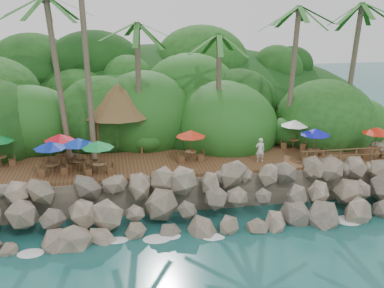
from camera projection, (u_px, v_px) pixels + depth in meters
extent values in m
plane|color=#19514F|center=(212.00, 237.00, 24.63)|extent=(140.00, 140.00, 0.00)
cube|color=gray|center=(171.00, 137.00, 39.40)|extent=(32.00, 25.20, 2.10)
ellipsoid|color=#143811|center=(162.00, 127.00, 46.77)|extent=(44.80, 28.00, 15.40)
cube|color=brown|center=(192.00, 162.00, 29.64)|extent=(26.00, 5.00, 0.20)
ellipsoid|color=white|center=(38.00, 248.00, 23.38)|extent=(1.20, 0.80, 0.06)
ellipsoid|color=white|center=(98.00, 243.00, 23.89)|extent=(1.20, 0.80, 0.06)
ellipsoid|color=white|center=(155.00, 238.00, 24.40)|extent=(1.20, 0.80, 0.06)
ellipsoid|color=white|center=(211.00, 234.00, 24.90)|extent=(1.20, 0.80, 0.06)
ellipsoid|color=white|center=(264.00, 229.00, 25.41)|extent=(1.20, 0.80, 0.06)
ellipsoid|color=white|center=(315.00, 225.00, 25.92)|extent=(1.20, 0.80, 0.06)
ellipsoid|color=white|center=(364.00, 220.00, 26.43)|extent=(1.20, 0.80, 0.06)
cylinder|color=brown|center=(58.00, 80.00, 29.07)|extent=(1.30, 1.65, 10.09)
cylinder|color=brown|center=(86.00, 56.00, 28.85)|extent=(0.76, 2.98, 12.86)
cylinder|color=brown|center=(139.00, 89.00, 30.74)|extent=(0.51, 0.68, 8.45)
ellipsoid|color=#23601E|center=(136.00, 23.00, 29.52)|extent=(6.00, 6.00, 2.40)
cylinder|color=brown|center=(219.00, 91.00, 31.84)|extent=(0.58, 0.63, 7.71)
ellipsoid|color=#23601E|center=(220.00, 34.00, 30.72)|extent=(6.00, 6.00, 2.40)
cylinder|color=brown|center=(292.00, 77.00, 32.24)|extent=(1.22, 1.36, 9.46)
ellipsoid|color=#23601E|center=(297.00, 6.00, 30.86)|extent=(6.00, 6.00, 2.40)
cylinder|color=brown|center=(352.00, 74.00, 32.81)|extent=(0.43, 1.37, 9.67)
ellipsoid|color=#23601E|center=(359.00, 3.00, 31.40)|extent=(6.00, 6.00, 2.40)
cylinder|color=brown|center=(98.00, 139.00, 30.07)|extent=(0.16, 0.16, 2.40)
cylinder|color=brown|center=(141.00, 137.00, 30.54)|extent=(0.16, 0.16, 2.40)
cylinder|color=brown|center=(99.00, 128.00, 32.71)|extent=(0.16, 0.16, 2.40)
cylinder|color=brown|center=(138.00, 126.00, 33.18)|extent=(0.16, 0.16, 2.40)
cone|color=brown|center=(118.00, 99.00, 30.96)|extent=(4.82, 4.82, 2.20)
cylinder|color=brown|center=(313.00, 155.00, 29.68)|extent=(0.07, 0.07, 0.67)
cylinder|color=brown|center=(314.00, 149.00, 29.58)|extent=(0.77, 0.77, 0.05)
cylinder|color=brown|center=(314.00, 145.00, 29.48)|extent=(0.05, 0.05, 2.00)
cone|color=#0D0FAB|center=(315.00, 132.00, 29.23)|extent=(1.91, 1.91, 0.41)
cube|color=brown|center=(304.00, 157.00, 29.57)|extent=(0.40, 0.40, 0.42)
cube|color=brown|center=(322.00, 156.00, 29.86)|extent=(0.40, 0.40, 0.42)
cylinder|color=brown|center=(1.00, 162.00, 28.26)|extent=(0.07, 0.07, 0.67)
cylinder|color=brown|center=(0.00, 157.00, 28.16)|extent=(0.77, 0.77, 0.05)
cube|color=brown|center=(12.00, 163.00, 28.56)|extent=(0.47, 0.47, 0.42)
cylinder|color=brown|center=(229.00, 146.00, 31.40)|extent=(0.07, 0.07, 0.67)
cylinder|color=brown|center=(229.00, 141.00, 31.30)|extent=(0.77, 0.77, 0.05)
cylinder|color=brown|center=(229.00, 137.00, 31.21)|extent=(0.05, 0.05, 2.00)
cone|color=#0C179E|center=(229.00, 125.00, 30.96)|extent=(1.91, 1.91, 0.41)
cube|color=brown|center=(219.00, 148.00, 31.53)|extent=(0.48, 0.48, 0.42)
cube|color=brown|center=(238.00, 148.00, 31.36)|extent=(0.48, 0.48, 0.42)
cylinder|color=brown|center=(52.00, 170.00, 26.94)|extent=(0.07, 0.07, 0.67)
cylinder|color=brown|center=(52.00, 164.00, 26.84)|extent=(0.77, 0.77, 0.05)
cylinder|color=brown|center=(51.00, 159.00, 26.75)|extent=(0.05, 0.05, 2.00)
cone|color=#0B2496|center=(50.00, 145.00, 26.50)|extent=(1.91, 1.91, 0.41)
cube|color=brown|center=(41.00, 173.00, 26.76)|extent=(0.45, 0.45, 0.42)
cube|color=brown|center=(64.00, 170.00, 27.20)|extent=(0.45, 0.45, 0.42)
cylinder|color=brown|center=(191.00, 157.00, 29.29)|extent=(0.07, 0.07, 0.67)
cylinder|color=brown|center=(191.00, 151.00, 29.19)|extent=(0.77, 0.77, 0.05)
cylinder|color=brown|center=(191.00, 147.00, 29.10)|extent=(0.05, 0.05, 2.00)
cone|color=#B9210B|center=(191.00, 133.00, 28.85)|extent=(1.91, 1.91, 0.41)
cube|color=brown|center=(181.00, 159.00, 29.17)|extent=(0.41, 0.41, 0.42)
cube|color=brown|center=(200.00, 158.00, 29.49)|extent=(0.41, 0.41, 0.42)
cylinder|color=brown|center=(62.00, 161.00, 28.49)|extent=(0.07, 0.07, 0.67)
cylinder|color=brown|center=(61.00, 156.00, 28.39)|extent=(0.77, 0.77, 0.05)
cylinder|color=brown|center=(61.00, 151.00, 28.29)|extent=(0.05, 0.05, 2.00)
cone|color=red|center=(60.00, 137.00, 28.04)|extent=(1.91, 1.91, 0.41)
cube|color=brown|center=(51.00, 164.00, 28.30)|extent=(0.45, 0.45, 0.42)
cube|color=brown|center=(72.00, 162.00, 28.74)|extent=(0.45, 0.45, 0.42)
cylinder|color=brown|center=(99.00, 169.00, 27.03)|extent=(0.07, 0.07, 0.67)
cylinder|color=brown|center=(99.00, 164.00, 26.93)|extent=(0.77, 0.77, 0.05)
cylinder|color=brown|center=(99.00, 159.00, 26.83)|extent=(0.05, 0.05, 2.00)
cone|color=#0D7832|center=(98.00, 144.00, 26.58)|extent=(1.91, 1.91, 0.41)
cube|color=brown|center=(88.00, 173.00, 26.86)|extent=(0.44, 0.44, 0.42)
cube|color=brown|center=(110.00, 170.00, 27.27)|extent=(0.44, 0.44, 0.42)
cylinder|color=brown|center=(374.00, 153.00, 30.00)|extent=(0.07, 0.07, 0.67)
cylinder|color=brown|center=(375.00, 148.00, 29.90)|extent=(0.77, 0.77, 0.05)
cylinder|color=brown|center=(376.00, 143.00, 29.81)|extent=(0.05, 0.05, 2.00)
cone|color=red|center=(377.00, 130.00, 29.56)|extent=(1.91, 1.91, 0.41)
cube|color=brown|center=(365.00, 155.00, 29.99)|extent=(0.42, 0.42, 0.42)
cube|color=brown|center=(384.00, 155.00, 30.09)|extent=(0.42, 0.42, 0.42)
cylinder|color=brown|center=(80.00, 166.00, 27.61)|extent=(0.07, 0.07, 0.67)
cylinder|color=brown|center=(79.00, 160.00, 27.51)|extent=(0.77, 0.77, 0.05)
cylinder|color=brown|center=(79.00, 155.00, 27.41)|extent=(0.05, 0.05, 2.00)
cone|color=#0C2C9D|center=(78.00, 141.00, 27.16)|extent=(1.91, 1.91, 0.41)
cube|color=brown|center=(70.00, 167.00, 27.79)|extent=(0.51, 0.51, 0.42)
cube|color=brown|center=(90.00, 169.00, 27.49)|extent=(0.51, 0.51, 0.42)
cylinder|color=brown|center=(293.00, 144.00, 31.86)|extent=(0.07, 0.07, 0.67)
cylinder|color=brown|center=(294.00, 139.00, 31.76)|extent=(0.77, 0.77, 0.05)
cylinder|color=brown|center=(294.00, 135.00, 31.67)|extent=(0.05, 0.05, 2.00)
cone|color=white|center=(295.00, 123.00, 31.42)|extent=(1.91, 1.91, 0.41)
cube|color=brown|center=(284.00, 146.00, 32.00)|extent=(0.49, 0.49, 0.42)
cube|color=brown|center=(303.00, 147.00, 31.80)|extent=(0.49, 0.49, 0.42)
cylinder|color=brown|center=(306.00, 159.00, 28.40)|extent=(0.10, 0.10, 1.00)
cylinder|color=brown|center=(323.00, 158.00, 28.59)|extent=(0.10, 0.10, 1.00)
cylinder|color=brown|center=(340.00, 157.00, 28.77)|extent=(0.10, 0.10, 1.00)
cylinder|color=brown|center=(356.00, 156.00, 28.96)|extent=(0.10, 0.10, 1.00)
cylinder|color=brown|center=(372.00, 155.00, 29.14)|extent=(0.10, 0.10, 1.00)
cube|color=brown|center=(348.00, 149.00, 28.73)|extent=(6.10, 0.06, 0.06)
cube|color=brown|center=(348.00, 155.00, 28.85)|extent=(6.10, 0.06, 0.06)
imported|color=silver|center=(260.00, 150.00, 29.11)|extent=(0.62, 0.44, 1.58)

